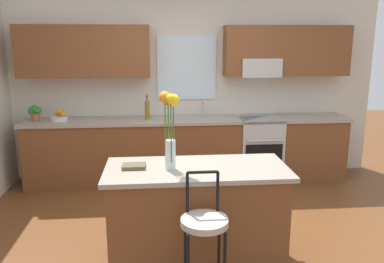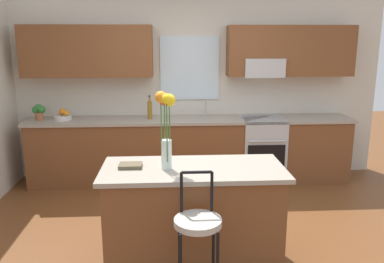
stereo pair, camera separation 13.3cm
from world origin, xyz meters
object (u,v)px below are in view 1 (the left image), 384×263
object	(u,v)px
oven_range	(259,148)
fruit_bowl_oranges	(59,117)
cookbook	(134,166)
bottle_olive_oil	(147,110)
kitchen_island	(197,215)
flower_vase	(170,119)
bar_stool_near	(204,228)
potted_plant_small	(35,112)

from	to	relation	value
oven_range	fruit_bowl_oranges	bearing A→B (deg)	179.43
cookbook	bottle_olive_oil	world-z (taller)	bottle_olive_oil
cookbook	bottle_olive_oil	xyz separation A→B (m)	(0.07, 2.15, 0.12)
kitchen_island	fruit_bowl_oranges	size ratio (longest dim) A/B	6.68
bottle_olive_oil	flower_vase	bearing A→B (deg)	-83.76
kitchen_island	fruit_bowl_oranges	xyz separation A→B (m)	(-1.67, 2.18, 0.50)
oven_range	fruit_bowl_oranges	size ratio (longest dim) A/B	3.83
bar_stool_near	flower_vase	world-z (taller)	flower_vase
bar_stool_near	bottle_olive_oil	xyz separation A→B (m)	(-0.47, 2.75, 0.42)
oven_range	potted_plant_small	world-z (taller)	potted_plant_small
bar_stool_near	flower_vase	distance (m)	0.94
kitchen_island	fruit_bowl_oranges	distance (m)	2.79
bar_stool_near	fruit_bowl_oranges	size ratio (longest dim) A/B	4.34
oven_range	potted_plant_small	bearing A→B (deg)	179.54
kitchen_island	bottle_olive_oil	size ratio (longest dim) A/B	4.85
cookbook	fruit_bowl_oranges	distance (m)	2.43
flower_vase	potted_plant_small	size ratio (longest dim) A/B	3.04
kitchen_island	potted_plant_small	world-z (taller)	potted_plant_small
kitchen_island	cookbook	world-z (taller)	cookbook
oven_range	cookbook	xyz separation A→B (m)	(-1.67, -2.12, 0.48)
kitchen_island	flower_vase	distance (m)	0.93
bottle_olive_oil	potted_plant_small	distance (m)	1.52
potted_plant_small	oven_range	bearing A→B (deg)	-0.46
bottle_olive_oil	potted_plant_small	bearing A→B (deg)	179.99
cookbook	bar_stool_near	bearing A→B (deg)	-47.90
kitchen_island	cookbook	size ratio (longest dim) A/B	8.02
oven_range	cookbook	size ratio (longest dim) A/B	4.60
bar_stool_near	bottle_olive_oil	distance (m)	2.82
bottle_olive_oil	bar_stool_near	bearing A→B (deg)	-80.22
oven_range	bar_stool_near	world-z (taller)	bar_stool_near
bar_stool_near	potted_plant_small	world-z (taller)	potted_plant_small
bottle_olive_oil	potted_plant_small	size ratio (longest dim) A/B	1.48
fruit_bowl_oranges	kitchen_island	bearing A→B (deg)	-52.47
bar_stool_near	flower_vase	bearing A→B (deg)	113.17
oven_range	bottle_olive_oil	distance (m)	1.71
flower_vase	cookbook	bearing A→B (deg)	169.00
kitchen_island	oven_range	bearing A→B (deg)	62.41
kitchen_island	bottle_olive_oil	distance (m)	2.30
oven_range	bottle_olive_oil	size ratio (longest dim) A/B	2.78
oven_range	kitchen_island	distance (m)	2.43
kitchen_island	bar_stool_near	size ratio (longest dim) A/B	1.54
flower_vase	bottle_olive_oil	world-z (taller)	flower_vase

